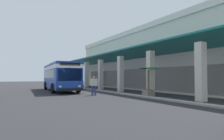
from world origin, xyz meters
TOP-DOWN VIEW (x-y plane):
  - ground at (0.00, 8.00)m, footprint 120.00×120.00m
  - curb_strip at (-0.47, 3.11)m, footprint 37.39×0.50m
  - plaza_building at (-0.47, 12.73)m, footprint 31.46×13.77m
  - transit_bus at (-2.53, -0.89)m, footprint 11.37×3.43m
  - pedestrian at (4.95, 0.25)m, footprint 0.33×0.69m
  - potted_palm at (7.56, 4.23)m, footprint 1.64×1.74m

SIDE VIEW (x-z plane):
  - ground at x=0.00m, z-range 0.00..0.00m
  - curb_strip at x=-0.47m, z-range 0.00..0.12m
  - potted_palm at x=7.56m, z-range -0.54..1.98m
  - pedestrian at x=4.95m, z-range 0.10..1.79m
  - transit_bus at x=-2.53m, z-range 0.18..3.52m
  - plaza_building at x=-0.47m, z-range 0.00..7.74m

